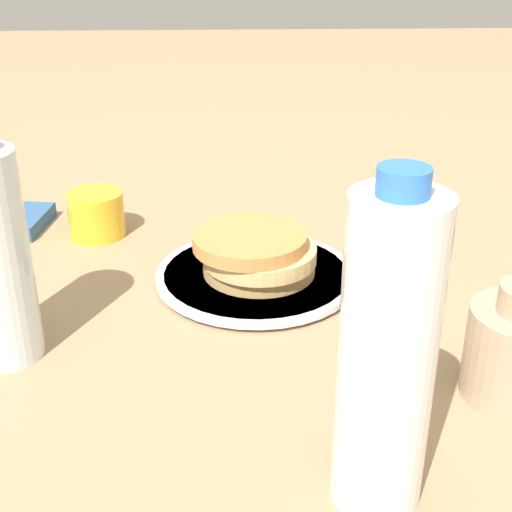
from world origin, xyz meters
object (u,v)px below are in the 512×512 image
(plate, at_px, (256,276))
(juice_glass, at_px, (96,214))
(water_bottle_mid, at_px, (387,357))
(pancake_stack, at_px, (256,254))

(plate, height_order, juice_glass, juice_glass)
(juice_glass, bearing_deg, plate, 145.68)
(juice_glass, relative_size, water_bottle_mid, 0.29)
(water_bottle_mid, bearing_deg, pancake_stack, -77.45)
(plate, relative_size, water_bottle_mid, 0.92)
(juice_glass, bearing_deg, pancake_stack, 145.01)
(plate, distance_m, juice_glass, 0.25)
(water_bottle_mid, bearing_deg, juice_glass, -59.69)
(plate, relative_size, juice_glass, 3.18)
(pancake_stack, height_order, juice_glass, pancake_stack)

